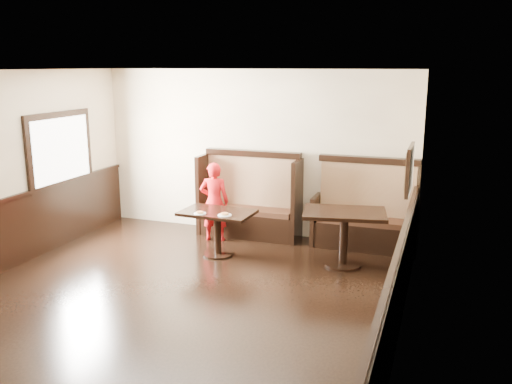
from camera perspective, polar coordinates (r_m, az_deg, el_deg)
The scene contains 9 objects.
ground at distance 6.62m, azimuth -10.66°, elevation -12.63°, with size 7.00×7.00×0.00m, color black.
room_shell at distance 6.73m, azimuth -11.91°, elevation -6.07°, with size 7.00×7.00×7.00m.
booth_main at distance 9.26m, azimuth -0.60°, elevation -1.39°, with size 1.75×0.72×1.45m.
booth_neighbor at distance 8.81m, azimuth 11.40°, elevation -2.72°, with size 1.65×0.72×1.45m.
table_main at distance 8.29m, azimuth -4.08°, elevation -3.12°, with size 1.12×0.74×0.70m.
table_neighbor at distance 7.92m, azimuth 9.25°, elevation -3.46°, with size 1.30×0.97×0.82m.
child at distance 8.97m, azimuth -4.42°, elevation -1.03°, with size 0.48×0.32×1.32m, color red.
pizza_plate_left at distance 8.13m, azimuth -5.92°, elevation -2.20°, with size 0.19×0.19×0.03m.
pizza_plate_right at distance 8.00m, azimuth -3.32°, elevation -2.39°, with size 0.21×0.21×0.04m.
Camera 1 is at (3.07, -5.12, 2.86)m, focal length 38.00 mm.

